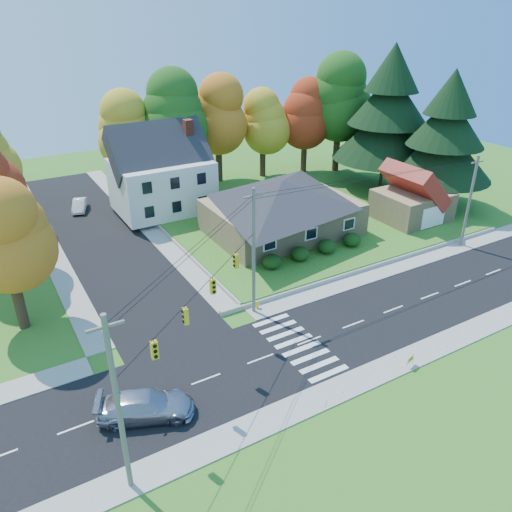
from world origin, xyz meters
The scene contains 24 objects.
ground centered at (0.00, 0.00, 0.00)m, with size 120.00×120.00×0.00m, color #3D7923.
road_main centered at (0.00, 0.00, 0.01)m, with size 90.00×8.00×0.02m, color black.
road_cross centered at (-8.00, 26.00, 0.01)m, with size 8.00×44.00×0.02m, color black.
sidewalk_north centered at (0.00, 5.00, 0.04)m, with size 90.00×2.00×0.08m, color #9C9A90.
sidewalk_south centered at (0.00, -5.00, 0.04)m, with size 90.00×2.00×0.08m, color #9C9A90.
lawn centered at (13.00, 21.00, 0.25)m, with size 30.00×30.00×0.50m, color #3D7923.
ranch_house centered at (8.00, 16.00, 3.27)m, with size 14.60×10.60×5.40m.
colonial_house centered at (0.04, 28.00, 4.58)m, with size 10.40×8.40×9.60m.
garage centered at (22.00, 11.99, 2.84)m, with size 7.30×6.30×4.60m.
hedge_row centered at (7.50, 9.80, 1.14)m, with size 10.70×1.70×1.27m.
traffic_infrastructure centered at (-0.15, 1.35, 5.15)m, with size 38.10×10.66×10.00m.
tree_lot_0 centered at (-2.00, 34.00, 8.31)m, with size 6.72×6.72×12.51m.
tree_lot_1 centered at (4.00, 33.00, 9.61)m, with size 7.84×7.84×14.60m.
tree_lot_2 centered at (10.00, 34.00, 8.96)m, with size 7.28×7.28×13.56m.
tree_lot_3 centered at (16.00, 33.00, 7.65)m, with size 6.16×6.16×11.47m.
tree_lot_4 centered at (22.00, 32.00, 8.31)m, with size 6.72×6.72×12.51m.
tree_lot_5 centered at (26.00, 30.00, 10.27)m, with size 8.40×8.40×15.64m.
conifer_east_a centered at (27.00, 22.00, 9.39)m, with size 12.80×12.80×16.96m.
conifer_east_b centered at (28.00, 14.00, 8.28)m, with size 11.20×11.20×14.84m.
tree_west_0 centered at (-17.00, 12.00, 7.15)m, with size 6.16×6.16×11.47m.
silver_sedan centered at (-12.27, -1.16, 0.81)m, with size 2.22×5.46×1.58m, color #A4A6B8.
white_car centered at (-8.09, 33.66, 0.65)m, with size 1.34×3.84×1.26m, color white.
fire_hydrant centered at (-1.06, 5.42, 0.35)m, with size 0.41×0.32×0.73m.
yard_sign centered at (4.01, -5.58, 0.61)m, with size 0.67×0.22×0.86m.
Camera 1 is at (-17.69, -22.81, 21.07)m, focal length 35.00 mm.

